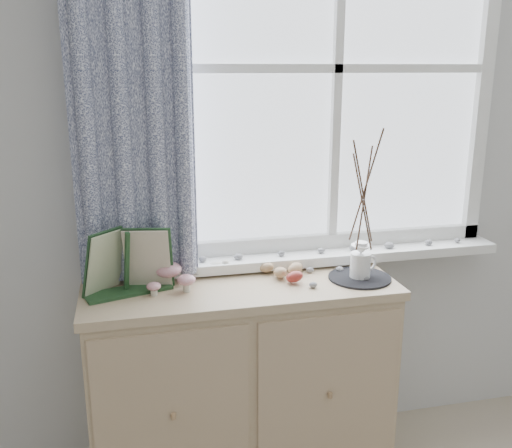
% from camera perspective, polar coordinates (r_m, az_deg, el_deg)
% --- Properties ---
extents(sideboard, '(1.20, 0.45, 0.85)m').
position_cam_1_polar(sideboard, '(2.39, -1.47, -15.58)').
color(sideboard, tan).
rests_on(sideboard, ground).
extents(botanical_book, '(0.39, 0.23, 0.25)m').
position_cam_1_polar(botanical_book, '(2.10, -12.79, -3.82)').
color(botanical_book, '#204423').
rests_on(botanical_book, sideboard).
extents(toadstool_cluster, '(0.18, 0.16, 0.09)m').
position_cam_1_polar(toadstool_cluster, '(2.17, -8.52, -5.01)').
color(toadstool_cluster, beige).
rests_on(toadstool_cluster, sideboard).
extents(wooden_eggs, '(0.16, 0.17, 0.07)m').
position_cam_1_polar(wooden_eggs, '(2.26, 2.81, -4.73)').
color(wooden_eggs, tan).
rests_on(wooden_eggs, sideboard).
extents(songbird_figurine, '(0.12, 0.07, 0.06)m').
position_cam_1_polar(songbird_figurine, '(2.29, -4.00, -4.39)').
color(songbird_figurine, white).
rests_on(songbird_figurine, sideboard).
extents(crocheted_doily, '(0.25, 0.25, 0.01)m').
position_cam_1_polar(crocheted_doily, '(2.29, 10.32, -5.30)').
color(crocheted_doily, black).
rests_on(crocheted_doily, sideboard).
extents(twig_pitcher, '(0.28, 0.28, 0.61)m').
position_cam_1_polar(twig_pitcher, '(2.20, 10.75, 3.14)').
color(twig_pitcher, white).
rests_on(twig_pitcher, crocheted_doily).
extents(sideboard_pebbles, '(0.33, 0.23, 0.02)m').
position_cam_1_polar(sideboard_pebbles, '(2.29, 6.51, -5.01)').
color(sideboard_pebbles, '#949496').
rests_on(sideboard_pebbles, sideboard).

